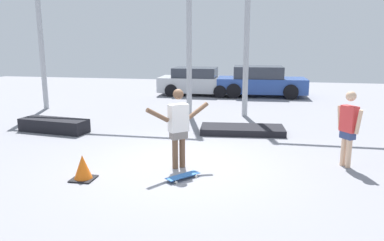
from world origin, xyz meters
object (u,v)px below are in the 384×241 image
bystander (348,125)px  parked_car_blue (260,82)px  traffic_cone (83,168)px  skateboard (183,176)px  skateboarder (179,125)px  grind_box (54,125)px  manual_pad (242,130)px  parked_car_silver (197,82)px

bystander → parked_car_blue: bearing=-24.2°
traffic_cone → skateboard: bearing=11.5°
skateboarder → skateboard: skateboarder is taller
parked_car_blue → skateboard: bearing=-99.5°
grind_box → manual_pad: bearing=9.1°
skateboarder → manual_pad: 3.71m
parked_car_silver → traffic_cone: 12.20m
manual_pad → bystander: bearing=-47.5°
grind_box → manual_pad: grind_box is taller
bystander → traffic_cone: 5.69m
skateboard → bystander: 3.78m
parked_car_blue → bystander: size_ratio=2.61×
skateboarder → bystander: bearing=-30.1°
traffic_cone → grind_box: bearing=127.6°
bystander → skateboard: bearing=78.0°
manual_pad → bystander: bystander is taller
grind_box → bystander: bystander is taller
skateboard → manual_pad: (0.96, 4.08, 0.04)m
bystander → traffic_cone: size_ratio=3.28×
skateboard → grind_box: grind_box is taller
manual_pad → bystander: 3.68m
skateboarder → parked_car_blue: size_ratio=0.40×
skateboarder → parked_car_blue: (1.62, 11.20, -0.25)m
bystander → skateboarder: bearing=66.9°
parked_car_blue → traffic_cone: 12.73m
skateboard → grind_box: bearing=95.8°
manual_pad → parked_car_silver: (-2.73, 7.71, 0.57)m
grind_box → parked_car_blue: parked_car_blue is taller
skateboarder → parked_car_blue: skateboarder is taller
parked_car_blue → bystander: 10.63m
skateboarder → manual_pad: (1.19, 3.41, -0.87)m
skateboard → parked_car_blue: parked_car_blue is taller
parked_car_silver → skateboarder: bearing=-82.9°
traffic_cone → skateboarder: bearing=31.7°
skateboarder → bystander: (3.62, 0.77, -0.03)m
skateboarder → parked_car_silver: 11.23m
parked_car_blue → traffic_cone: bearing=-108.1°
manual_pad → parked_car_blue: size_ratio=0.57×
grind_box → parked_car_blue: 10.64m
grind_box → traffic_cone: bearing=-52.4°
manual_pad → parked_car_blue: (0.43, 7.79, 0.62)m
skateboarder → grind_box: size_ratio=0.82×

